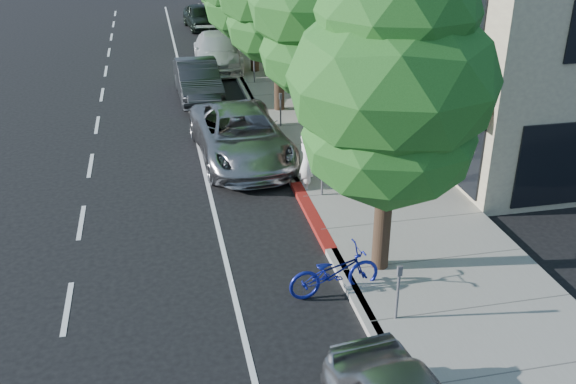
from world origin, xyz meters
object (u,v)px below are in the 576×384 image
object	(u,v)px
street_tree_0	(392,84)
dark_sedan	(198,80)
silver_suv	(241,136)
street_tree_1	(320,5)
bicycle	(334,272)
dark_suv_far	(201,17)
white_pickup	(217,51)
pedestrian	(304,86)
cyclist	(307,162)

from	to	relation	value
street_tree_0	dark_sedan	xyz separation A→B (m)	(-3.01, 14.57, -3.75)
silver_suv	street_tree_1	bearing A→B (deg)	-37.91
street_tree_1	dark_sedan	distance (m)	10.08
bicycle	dark_sedan	distance (m)	15.31
silver_suv	dark_suv_far	xyz separation A→B (m)	(0.60, 21.92, -0.09)
street_tree_0	dark_suv_far	xyz separation A→B (m)	(-1.58, 29.42, -3.80)
bicycle	street_tree_1	bearing A→B (deg)	-17.74
white_pickup	street_tree_1	bearing A→B (deg)	-80.37
dark_sedan	white_pickup	xyz separation A→B (m)	(1.40, 5.03, 0.01)
bicycle	pedestrian	xyz separation A→B (m)	(2.36, 12.86, 0.43)
cyclist	dark_sedan	size ratio (longest dim) A/B	0.38
cyclist	dark_suv_far	bearing A→B (deg)	-8.04
silver_suv	dark_sedan	distance (m)	7.12
cyclist	dark_suv_far	world-z (taller)	cyclist
silver_suv	pedestrian	world-z (taller)	pedestrian
dark_sedan	white_pickup	world-z (taller)	white_pickup
cyclist	silver_suv	world-z (taller)	cyclist
street_tree_1	dark_suv_far	world-z (taller)	street_tree_1
street_tree_0	bicycle	distance (m)	4.25
street_tree_1	pedestrian	world-z (taller)	street_tree_1
cyclist	bicycle	bearing A→B (deg)	162.81
bicycle	dark_suv_far	xyz separation A→B (m)	(-0.28, 30.06, 0.19)
silver_suv	dark_suv_far	world-z (taller)	silver_suv
dark_suv_far	pedestrian	bearing A→B (deg)	-87.10
street_tree_1	silver_suv	world-z (taller)	street_tree_1
street_tree_1	bicycle	distance (m)	8.20
white_pickup	street_tree_0	bearing A→B (deg)	-82.42
pedestrian	street_tree_1	bearing A→B (deg)	84.16
dark_suv_far	pedestrian	world-z (taller)	pedestrian
bicycle	white_pickup	world-z (taller)	white_pickup
dark_sedan	pedestrian	xyz separation A→B (m)	(4.06, -2.36, 0.18)
street_tree_1	dark_sedan	bearing A→B (deg)	109.32
street_tree_1	bicycle	bearing A→B (deg)	-101.07
street_tree_0	silver_suv	size ratio (longest dim) A/B	1.22
street_tree_0	bicycle	bearing A→B (deg)	-153.61
bicycle	white_pickup	distance (m)	20.25
cyclist	dark_sedan	distance (m)	10.19
dark_sedan	dark_suv_far	bearing A→B (deg)	82.75
cyclist	dark_suv_far	distance (m)	24.78
street_tree_0	silver_suv	world-z (taller)	street_tree_0
pedestrian	dark_suv_far	bearing A→B (deg)	-77.45
street_tree_1	silver_suv	xyz separation A→B (m)	(-2.18, 1.50, -4.34)
pedestrian	street_tree_0	bearing A→B (deg)	88.88
street_tree_0	street_tree_1	xyz separation A→B (m)	(-0.00, 6.00, 0.62)
dark_sedan	pedestrian	size ratio (longest dim) A/B	2.92
street_tree_1	cyclist	size ratio (longest dim) A/B	4.37
silver_suv	white_pickup	distance (m)	12.12
street_tree_1	white_pickup	xyz separation A→B (m)	(-1.61, 13.60, -4.36)
dark_suv_far	street_tree_0	bearing A→B (deg)	-92.75
white_pickup	dark_sedan	bearing A→B (deg)	-102.64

